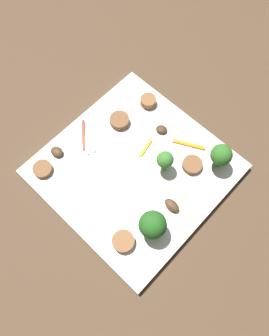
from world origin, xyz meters
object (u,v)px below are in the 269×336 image
Objects in this scene: mushroom_2 at (57,152)px; pepper_strip_2 at (145,148)px; broccoli_floret_1 at (153,225)px; fork at (100,173)px; sausage_slice_2 at (119,121)px; sausage_slice_4 at (148,101)px; mushroom_1 at (162,130)px; pepper_strip_0 at (189,145)px; plate at (134,170)px; broccoli_floret_0 at (165,160)px; sausage_slice_0 at (192,165)px; mushroom_0 at (172,205)px; broccoli_floret_2 at (221,155)px; pepper_strip_1 at (83,135)px; sausage_slice_1 at (123,241)px; sausage_slice_3 at (43,169)px.

mushroom_2 is 0.15m from pepper_strip_2.
broccoli_floret_1 is at bearing 136.65° from pepper_strip_2.
fork is 4.82× the size of sausage_slice_2.
sausage_slice_4 reaches higher than mushroom_1.
sausage_slice_4 is (0.16, -0.17, -0.03)m from broccoli_floret_1.
sausage_slice_4 reaches higher than sausage_slice_2.
mushroom_2 is at bearing 47.37° from pepper_strip_0.
fork reaches higher than plate.
sausage_slice_0 is at bearing -132.34° from broccoli_floret_0.
plate is at bearing -4.78° from mushroom_0.
mushroom_2 is at bearing 57.15° from mushroom_1.
broccoli_floret_1 is 2.02× the size of sausage_slice_4.
mushroom_0 reaches higher than mushroom_1.
broccoli_floret_1 is (-0.09, 0.06, 0.04)m from plate.
mushroom_0 reaches higher than plate.
pepper_strip_0 is (0.06, 0.00, -0.03)m from broccoli_floret_2.
mushroom_0 is at bearing -177.35° from pepper_strip_1.
broccoli_floret_1 is 1.66× the size of sausage_slice_1.
sausage_slice_1 is at bearing 125.56° from plate.
pepper_strip_2 is (0.10, -0.05, -0.00)m from mushroom_0.
sausage_slice_2 is 0.60× the size of pepper_strip_1.
pepper_strip_1 is (0.18, 0.09, -0.00)m from sausage_slice_0.
sausage_slice_4 is at bearing -46.05° from broccoli_floret_1.
broccoli_floret_0 reaches higher than pepper_strip_1.
pepper_strip_0 is (0.05, -0.10, -0.00)m from mushroom_0.
mushroom_1 is at bearing -64.85° from sausage_slice_1.
plate is 0.11m from pepper_strip_1.
broccoli_floret_2 reaches higher than pepper_strip_1.
fork is 6.08× the size of mushroom_0.
mushroom_0 is 1.37× the size of mushroom_1.
broccoli_floret_0 is at bearing 48.21° from broccoli_floret_2.
sausage_slice_1 is at bearing 105.49° from broccoli_floret_0.
sausage_slice_3 is at bearing 54.30° from pepper_strip_0.
plate is 12.21× the size of mushroom_2.
sausage_slice_1 reaches higher than pepper_strip_2.
fork is 0.13m from mushroom_0.
sausage_slice_4 is at bearing -106.47° from pepper_strip_1.
sausage_slice_0 is 0.20m from pepper_strip_1.
sausage_slice_3 is at bearing 79.61° from sausage_slice_2.
sausage_slice_3 reaches higher than fork.
sausage_slice_4 reaches higher than sausage_slice_0.
sausage_slice_0 is 0.23m from mushroom_2.
mushroom_1 is 0.87× the size of mushroom_2.
sausage_slice_4 is 0.20m from mushroom_0.
broccoli_floret_2 is 0.19m from sausage_slice_2.
mushroom_1 is (-0.09, -0.19, -0.00)m from sausage_slice_3.
pepper_strip_2 is at bearing 29.99° from broccoli_floret_2.
sausage_slice_1 is 0.20m from pepper_strip_0.
mushroom_0 is at bearing -87.60° from broccoli_floret_1.
fork is 0.13m from broccoli_floret_1.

